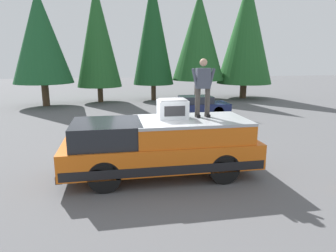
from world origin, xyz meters
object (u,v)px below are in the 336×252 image
Objects in this scene: pickup_truck at (161,146)px; person_on_truck_bed at (203,86)px; compressor_unit at (173,109)px; parked_car_navy at (194,106)px.

person_on_truck_bed is (0.24, -1.28, 1.68)m from pickup_truck.
person_on_truck_bed reaches higher than pickup_truck.
compressor_unit is 1.10m from person_on_truck_bed.
compressor_unit is at bearing 160.66° from parked_car_navy.
person_on_truck_bed is at bearing -79.19° from pickup_truck.
pickup_truck is 1.13m from compressor_unit.
parked_car_navy is at bearing -19.34° from compressor_unit.
pickup_truck is 6.60× the size of compressor_unit.
pickup_truck is 9.54m from parked_car_navy.
compressor_unit is 0.20× the size of parked_car_navy.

